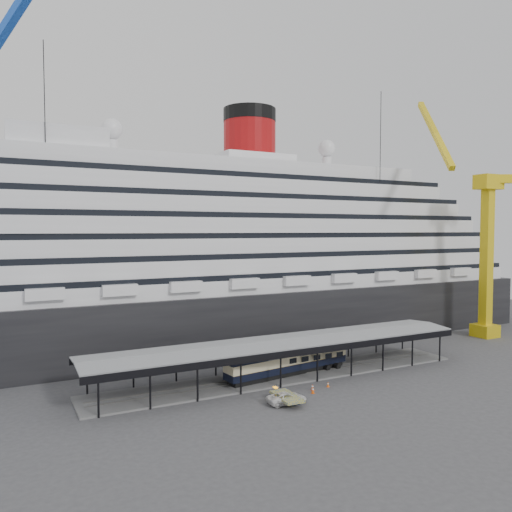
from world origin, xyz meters
The scene contains 9 objects.
ground centered at (0.00, 0.00, 0.00)m, with size 200.00×200.00×0.00m, color #3C3C3F.
cruise_ship centered at (0.05, 32.00, 18.35)m, with size 130.00×30.00×43.90m.
platform_canopy centered at (0.00, 5.00, 2.36)m, with size 56.00×9.18×5.30m.
crane_yellow centered at (47.06, 10.54, 19.96)m, with size 23.83×18.78×47.60m.
port_truck centered at (-5.23, -4.63, 0.67)m, with size 2.23×4.83×1.34m, color silver.
pullman_carriage centered at (0.72, 5.00, 2.41)m, with size 20.17×5.18×19.64m.
traffic_cone_left centered at (-0.38, -2.93, 0.42)m, with size 0.53×0.53×0.84m.
traffic_cone_mid centered at (2.83, -1.69, 0.35)m, with size 0.45×0.45×0.71m.
traffic_cone_right centered at (0.25, -1.90, 0.41)m, with size 0.49×0.49×0.83m.
Camera 1 is at (-35.11, -54.95, 20.69)m, focal length 35.00 mm.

